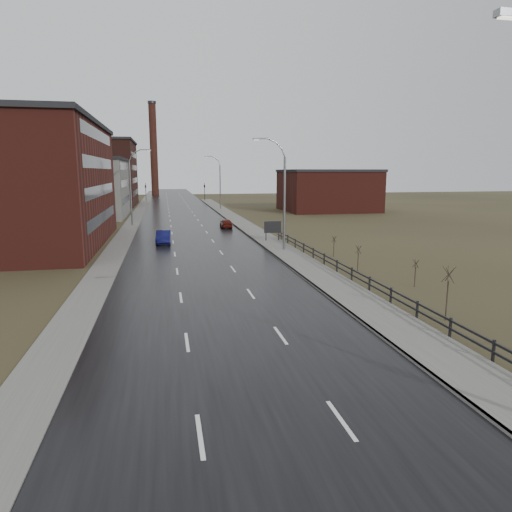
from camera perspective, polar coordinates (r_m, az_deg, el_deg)
name	(u,v)px	position (r m, az deg, el deg)	size (l,w,h in m)	color
road	(186,226)	(69.40, -8.69, 3.74)	(14.00, 300.00, 0.06)	black
sidewalk_right	(284,252)	(46.10, 3.58, 0.52)	(3.20, 180.00, 0.18)	#595651
curb_right	(270,252)	(45.74, 1.74, 0.46)	(0.16, 180.00, 0.18)	slate
sidewalk_left	(130,227)	(69.52, -15.47, 3.51)	(2.40, 260.00, 0.12)	#595651
warehouse_mid	(79,188)	(88.18, -21.24, 7.98)	(16.32, 20.40, 10.50)	slate
warehouse_far	(79,173)	(118.54, -21.29, 9.65)	(26.52, 24.48, 15.50)	#331611
building_right	(328,190)	(96.89, 8.95, 8.13)	(18.36, 16.32, 8.50)	#471914
smokestack	(154,149)	(159.07, -12.68, 12.93)	(2.70, 2.70, 30.70)	#331611
streetlight_right_mid	(282,194)	(46.40, 3.22, 7.74)	(3.36, 0.28, 11.35)	slate
streetlight_left	(133,187)	(71.05, -15.18, 8.35)	(3.36, 0.28, 11.35)	slate
streetlight_right_far	(219,182)	(99.57, -4.68, 9.19)	(3.36, 0.28, 11.35)	slate
guardrail	(374,285)	(31.19, 14.55, -3.47)	(0.10, 53.05, 1.10)	black
shrub_c	(448,292)	(27.00, 22.83, -4.16)	(0.71, 0.75, 3.03)	#382D23
shrub_d	(415,272)	(34.14, 19.29, -1.95)	(0.47, 0.50, 1.98)	#382D23
shrub_e	(358,258)	(37.55, 12.65, -0.29)	(0.53, 0.56, 2.25)	#382D23
shrub_f	(334,246)	(44.28, 9.71, 1.27)	(0.48, 0.51, 2.01)	#382D23
billboard	(273,228)	(53.04, 2.08, 3.54)	(2.03, 0.17, 2.41)	black
traffic_light_left	(146,185)	(129.00, -13.65, 8.67)	(0.58, 2.73, 5.30)	black
traffic_light_right	(204,184)	(129.39, -6.47, 8.90)	(0.58, 2.73, 5.30)	black
car_near	(163,238)	(52.34, -11.49, 2.26)	(1.58, 4.53, 1.49)	#0D0E42
car_far	(226,224)	(66.01, -3.76, 4.05)	(1.59, 3.94, 1.34)	#50130D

